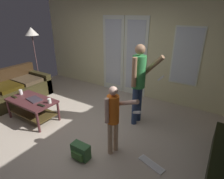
{
  "coord_description": "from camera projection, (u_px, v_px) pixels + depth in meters",
  "views": [
    {
      "loc": [
        2.29,
        -2.11,
        2.21
      ],
      "look_at": [
        0.79,
        0.23,
        1.01
      ],
      "focal_mm": 29.12,
      "sensor_mm": 36.0,
      "label": 1
    }
  ],
  "objects": [
    {
      "name": "wall_back_with_doors",
      "position": [
        130.0,
        45.0,
        4.89
      ],
      "size": [
        5.96,
        0.09,
        2.84
      ],
      "color": "beige",
      "rests_on": "ground_plane"
    },
    {
      "name": "ground_plane",
      "position": [
        73.0,
        132.0,
        3.64
      ],
      "size": [
        5.96,
        4.73,
        0.02
      ],
      "primitive_type": "cube",
      "color": "#B7A795"
    },
    {
      "name": "backpack",
      "position": [
        80.0,
        151.0,
        2.94
      ],
      "size": [
        0.31,
        0.19,
        0.26
      ],
      "color": "#376138",
      "rests_on": "ground_plane"
    },
    {
      "name": "floor_lamp",
      "position": [
        32.0,
        35.0,
        5.28
      ],
      "size": [
        0.39,
        0.39,
        1.8
      ],
      "color": "#2C372B",
      "rests_on": "ground_plane"
    },
    {
      "name": "cup_near_edge",
      "position": [
        21.0,
        92.0,
        4.11
      ],
      "size": [
        0.07,
        0.07,
        0.11
      ],
      "primitive_type": "cylinder",
      "color": "white",
      "rests_on": "coffee_table"
    },
    {
      "name": "laptop_closed",
      "position": [
        34.0,
        99.0,
        3.88
      ],
      "size": [
        0.36,
        0.27,
        0.02
      ],
      "primitive_type": "cube",
      "rotation": [
        0.0,
        0.0,
        -0.16
      ],
      "color": "#342C34",
      "rests_on": "coffee_table"
    },
    {
      "name": "tv_remote_black",
      "position": [
        41.0,
        105.0,
        3.62
      ],
      "size": [
        0.17,
        0.06,
        0.02
      ],
      "primitive_type": "cube",
      "rotation": [
        0.0,
        0.0,
        0.06
      ],
      "color": "black",
      "rests_on": "coffee_table"
    },
    {
      "name": "cup_by_laptop",
      "position": [
        50.0,
        101.0,
        3.73
      ],
      "size": [
        0.07,
        0.07,
        0.1
      ],
      "primitive_type": "cylinder",
      "color": "white",
      "rests_on": "coffee_table"
    },
    {
      "name": "person_child",
      "position": [
        114.0,
        115.0,
        2.83
      ],
      "size": [
        0.56,
        0.32,
        1.2
      ],
      "color": "tan",
      "rests_on": "ground_plane"
    },
    {
      "name": "leather_couch",
      "position": [
        6.0,
        93.0,
        4.66
      ],
      "size": [
        0.93,
        2.13,
        0.82
      ],
      "color": "#2F2915",
      "rests_on": "ground_plane"
    },
    {
      "name": "loose_keyboard",
      "position": [
        151.0,
        164.0,
        2.85
      ],
      "size": [
        0.46,
        0.25,
        0.02
      ],
      "color": "white",
      "rests_on": "ground_plane"
    },
    {
      "name": "coffee_table",
      "position": [
        32.0,
        105.0,
        3.93
      ],
      "size": [
        1.09,
        0.59,
        0.48
      ],
      "color": "#492426",
      "rests_on": "ground_plane"
    },
    {
      "name": "person_adult",
      "position": [
        139.0,
        79.0,
        3.57
      ],
      "size": [
        0.59,
        0.45,
        1.67
      ],
      "color": "navy",
      "rests_on": "ground_plane"
    },
    {
      "name": "dvd_remote_slim",
      "position": [
        14.0,
        97.0,
        3.98
      ],
      "size": [
        0.17,
        0.06,
        0.02
      ],
      "primitive_type": "cube",
      "rotation": [
        0.0,
        0.0,
        -0.04
      ],
      "color": "black",
      "rests_on": "coffee_table"
    }
  ]
}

